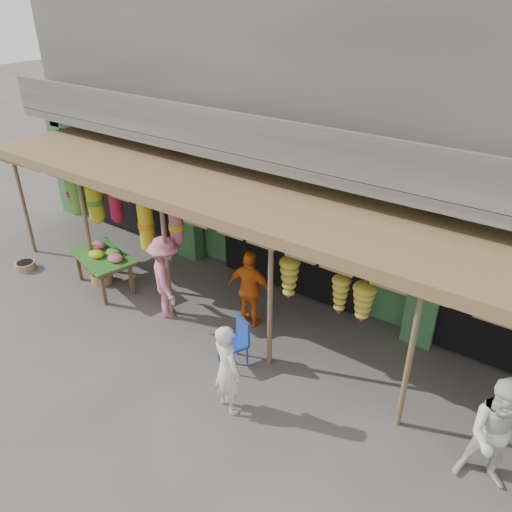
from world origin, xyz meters
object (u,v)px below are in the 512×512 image
Objects in this scene: person_front at (227,369)px; person_shopper at (166,277)px; blue_chair at (237,339)px; person_vendor at (250,289)px; flower_table at (103,257)px; person_right at (499,436)px.

person_shopper is (-2.70, 1.36, 0.08)m from person_front.
person_front is (0.57, -0.98, 0.29)m from blue_chair.
person_shopper reaches higher than blue_chair.
person_vendor reaches higher than blue_chair.
person_right reaches higher than flower_table.
person_right is 1.08× the size of person_vendor.
person_front is at bearing 108.66° from person_vendor.
person_front is at bearing -1.41° from flower_table.
person_front is 3.96m from person_right.
person_shopper is (-2.13, 0.38, 0.37)m from blue_chair.
person_shopper is at bearing -165.34° from blue_chair.
flower_table is 1.09× the size of person_front.
person_front is 0.98× the size of person_vendor.
person_vendor is at bearing -44.98° from person_front.
person_front is at bearing -35.04° from blue_chair.
person_front is 2.35m from person_vendor.
flower_table is 0.99× the size of person_right.
person_right is 5.02m from person_vendor.
person_shopper reaches higher than person_vendor.
person_shopper is at bearing 15.40° from person_vendor.
person_front is at bearing -170.14° from person_shopper.
person_vendor is 1.78m from person_shopper.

